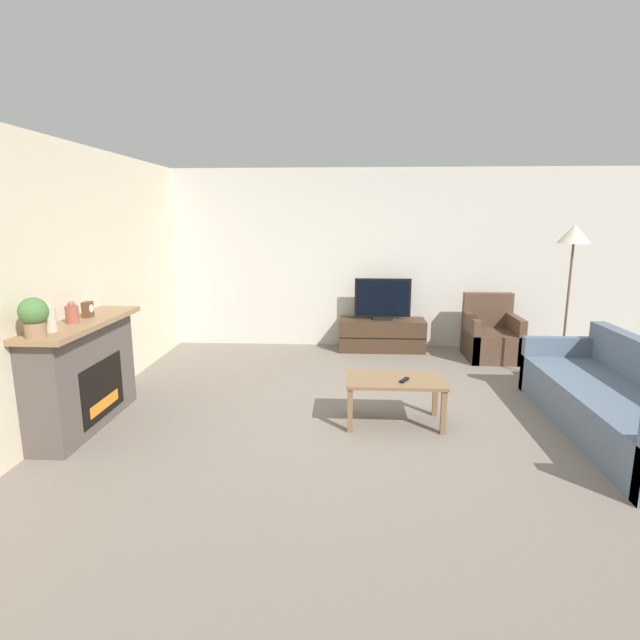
# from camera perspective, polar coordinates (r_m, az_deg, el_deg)

# --- Properties ---
(ground_plane) EXTENTS (24.00, 24.00, 0.00)m
(ground_plane) POSITION_cam_1_polar(r_m,az_deg,el_deg) (5.08, 6.28, -11.36)
(ground_plane) COLOR slate
(wall_back) EXTENTS (12.00, 0.06, 2.70)m
(wall_back) POSITION_cam_1_polar(r_m,az_deg,el_deg) (7.71, 5.37, 6.94)
(wall_back) COLOR beige
(wall_back) RESTS_ON ground
(wall_left) EXTENTS (0.06, 12.00, 2.70)m
(wall_left) POSITION_cam_1_polar(r_m,az_deg,el_deg) (5.44, -26.82, 3.75)
(wall_left) COLOR beige
(wall_left) RESTS_ON ground
(fireplace) EXTENTS (0.47, 1.55, 1.04)m
(fireplace) POSITION_cam_1_polar(r_m,az_deg,el_deg) (5.27, -25.42, -5.48)
(fireplace) COLOR #564C47
(fireplace) RESTS_ON ground
(mantel_vase_left) EXTENTS (0.11, 0.11, 0.24)m
(mantel_vase_left) POSITION_cam_1_polar(r_m,az_deg,el_deg) (4.74, -28.56, 0.13)
(mantel_vase_left) COLOR beige
(mantel_vase_left) RESTS_ON fireplace
(mantel_vase_centre_left) EXTENTS (0.12, 0.12, 0.20)m
(mantel_vase_centre_left) POSITION_cam_1_polar(r_m,az_deg,el_deg) (5.03, -26.48, 0.68)
(mantel_vase_centre_left) COLOR #994C3D
(mantel_vase_centre_left) RESTS_ON fireplace
(mantel_clock) EXTENTS (0.08, 0.11, 0.15)m
(mantel_clock) POSITION_cam_1_polar(r_m,az_deg,el_deg) (5.27, -25.02, 1.10)
(mantel_clock) COLOR brown
(mantel_clock) RESTS_ON fireplace
(potted_plant) EXTENTS (0.23, 0.23, 0.32)m
(potted_plant) POSITION_cam_1_polar(r_m,az_deg,el_deg) (4.56, -29.90, 0.45)
(potted_plant) COLOR #936B4C
(potted_plant) RESTS_ON fireplace
(tv_stand) EXTENTS (1.28, 0.48, 0.48)m
(tv_stand) POSITION_cam_1_polar(r_m,az_deg,el_deg) (7.59, 7.07, -1.69)
(tv_stand) COLOR #422D1E
(tv_stand) RESTS_ON ground
(tv) EXTENTS (0.83, 0.18, 0.62)m
(tv) POSITION_cam_1_polar(r_m,az_deg,el_deg) (7.49, 7.17, 2.24)
(tv) COLOR black
(tv) RESTS_ON tv_stand
(armchair) EXTENTS (0.70, 0.76, 0.90)m
(armchair) POSITION_cam_1_polar(r_m,az_deg,el_deg) (7.51, 18.94, -1.96)
(armchair) COLOR brown
(armchair) RESTS_ON ground
(coffee_table) EXTENTS (0.94, 0.53, 0.45)m
(coffee_table) POSITION_cam_1_polar(r_m,az_deg,el_deg) (4.91, 8.56, -7.38)
(coffee_table) COLOR brown
(coffee_table) RESTS_ON ground
(remote) EXTENTS (0.11, 0.15, 0.02)m
(remote) POSITION_cam_1_polar(r_m,az_deg,el_deg) (4.84, 9.61, -6.78)
(remote) COLOR black
(remote) RESTS_ON coffee_table
(couch) EXTENTS (0.90, 2.48, 0.82)m
(couch) POSITION_cam_1_polar(r_m,az_deg,el_deg) (5.42, 31.13, -8.44)
(couch) COLOR slate
(couch) RESTS_ON ground
(floor_lamp) EXTENTS (0.37, 0.37, 1.90)m
(floor_lamp) POSITION_cam_1_polar(r_m,az_deg,el_deg) (6.58, 26.99, 7.82)
(floor_lamp) COLOR black
(floor_lamp) RESTS_ON ground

